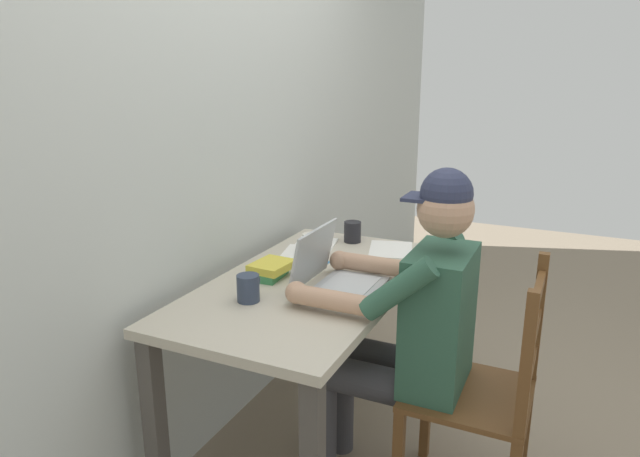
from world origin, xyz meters
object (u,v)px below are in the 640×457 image
at_px(seated_person, 409,320).
at_px(coffee_mug_white, 311,243).
at_px(book_stack_main, 269,269).
at_px(landscape_photo_print, 315,264).
at_px(desk, 311,305).
at_px(coffee_mug_dark, 353,232).
at_px(coffee_mug_spare, 249,288).
at_px(wooden_chair, 485,394).
at_px(laptop, 333,275).
at_px(computer_mouse, 376,267).

height_order(seated_person, coffee_mug_white, seated_person).
xyz_separation_m(book_stack_main, landscape_photo_print, (0.21, -0.10, -0.03)).
xyz_separation_m(desk, coffee_mug_dark, (0.54, 0.04, 0.16)).
bearing_deg(coffee_mug_white, coffee_mug_spare, -176.53).
bearing_deg(wooden_chair, desk, 84.92).
distance_m(laptop, coffee_mug_white, 0.44).
bearing_deg(laptop, computer_mouse, -17.21).
bearing_deg(computer_mouse, seated_person, -139.77).
bearing_deg(landscape_photo_print, coffee_mug_white, 34.04).
bearing_deg(coffee_mug_dark, book_stack_main, 168.26).
height_order(seated_person, computer_mouse, seated_person).
height_order(coffee_mug_white, book_stack_main, coffee_mug_white).
xyz_separation_m(coffee_mug_dark, book_stack_main, (-0.59, 0.12, -0.02)).
relative_size(computer_mouse, coffee_mug_spare, 0.84).
bearing_deg(coffee_mug_white, computer_mouse, -105.68).
bearing_deg(landscape_photo_print, wooden_chair, -104.73).
height_order(seated_person, book_stack_main, seated_person).
distance_m(computer_mouse, coffee_mug_white, 0.36).
distance_m(desk, laptop, 0.21).
bearing_deg(coffee_mug_spare, desk, -20.65).
bearing_deg(wooden_chair, coffee_mug_dark, 50.80).
xyz_separation_m(wooden_chair, coffee_mug_dark, (0.61, 0.74, 0.34)).
distance_m(desk, seated_person, 0.43).
bearing_deg(desk, computer_mouse, -44.42).
bearing_deg(desk, coffee_mug_spare, 159.35).
xyz_separation_m(coffee_mug_white, book_stack_main, (-0.34, 0.02, -0.01)).
relative_size(laptop, computer_mouse, 3.30).
bearing_deg(computer_mouse, book_stack_main, 124.25).
bearing_deg(laptop, desk, 66.99).
distance_m(seated_person, coffee_mug_spare, 0.59).
bearing_deg(coffee_mug_white, desk, -154.48).
xyz_separation_m(desk, coffee_mug_white, (0.30, 0.14, 0.16)).
height_order(desk, coffee_mug_dark, coffee_mug_dark).
bearing_deg(coffee_mug_spare, landscape_photo_print, -6.04).
relative_size(seated_person, coffee_mug_white, 11.01).
xyz_separation_m(laptop, coffee_mug_spare, (-0.23, 0.23, -0.00)).
xyz_separation_m(seated_person, coffee_mug_white, (0.36, 0.57, 0.11)).
xyz_separation_m(computer_mouse, landscape_photo_print, (-0.04, 0.26, -0.02)).
xyz_separation_m(seated_person, coffee_mug_spare, (-0.22, 0.53, 0.11)).
xyz_separation_m(coffee_mug_white, landscape_photo_print, (-0.13, -0.08, -0.05)).
xyz_separation_m(desk, book_stack_main, (-0.04, 0.16, 0.14)).
xyz_separation_m(computer_mouse, coffee_mug_white, (0.10, 0.34, 0.03)).
xyz_separation_m(desk, laptop, (-0.05, -0.12, 0.16)).
distance_m(book_stack_main, landscape_photo_print, 0.23).
xyz_separation_m(wooden_chair, landscape_photo_print, (0.23, 0.76, 0.29)).
bearing_deg(coffee_mug_dark, landscape_photo_print, 176.99).
relative_size(seated_person, coffee_mug_spare, 10.45).
relative_size(coffee_mug_white, coffee_mug_dark, 0.95).
xyz_separation_m(desk, seated_person, (-0.06, -0.42, 0.04)).
bearing_deg(wooden_chair, coffee_mug_spare, 105.30).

